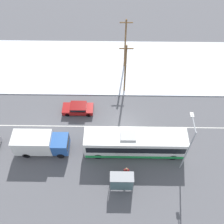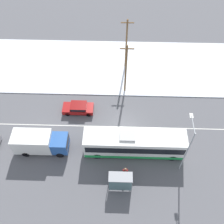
{
  "view_description": "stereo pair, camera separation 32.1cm",
  "coord_description": "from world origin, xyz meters",
  "views": [
    {
      "loc": [
        -1.36,
        -19.36,
        28.46
      ],
      "look_at": [
        -1.65,
        1.36,
        1.4
      ],
      "focal_mm": 42.0,
      "sensor_mm": 36.0,
      "label": 1
    },
    {
      "loc": [
        -1.04,
        -19.35,
        28.46
      ],
      "look_at": [
        -1.65,
        1.36,
        1.4
      ],
      "focal_mm": 42.0,
      "sensor_mm": 36.0,
      "label": 2
    }
  ],
  "objects": [
    {
      "name": "ground_plane",
      "position": [
        0.0,
        0.0,
        0.0
      ],
      "size": [
        120.0,
        120.0,
        0.0
      ],
      "primitive_type": "plane",
      "color": "#56565B"
    },
    {
      "name": "snow_lot",
      "position": [
        0.0,
        11.55,
        0.06
      ],
      "size": [
        80.0,
        12.25,
        0.12
      ],
      "color": "silver",
      "rests_on": "ground_plane"
    },
    {
      "name": "lane_marking_center",
      "position": [
        0.0,
        0.0,
        0.0
      ],
      "size": [
        60.0,
        0.12,
        0.0
      ],
      "color": "silver",
      "rests_on": "ground_plane"
    },
    {
      "name": "city_bus",
      "position": [
        1.13,
        -3.44,
        1.67
      ],
      "size": [
        11.9,
        2.57,
        3.41
      ],
      "color": "white",
      "rests_on": "ground_plane"
    },
    {
      "name": "box_truck",
      "position": [
        -10.14,
        -3.56,
        1.61
      ],
      "size": [
        6.44,
        2.3,
        2.92
      ],
      "color": "silver",
      "rests_on": "ground_plane"
    },
    {
      "name": "sedan_car",
      "position": [
        -6.25,
        2.46,
        0.73
      ],
      "size": [
        4.14,
        1.8,
        1.32
      ],
      "rotation": [
        0.0,
        0.0,
        3.14
      ],
      "color": "maroon",
      "rests_on": "ground_plane"
    },
    {
      "name": "pedestrian_at_stop",
      "position": [
        0.07,
        -6.76,
        1.1
      ],
      "size": [
        0.64,
        0.29,
        1.79
      ],
      "color": "#23232D",
      "rests_on": "ground_plane"
    },
    {
      "name": "bus_shelter",
      "position": [
        -0.47,
        -8.25,
        1.67
      ],
      "size": [
        2.56,
        1.2,
        2.4
      ],
      "color": "gray",
      "rests_on": "ground_plane"
    },
    {
      "name": "streetlamp",
      "position": [
        6.43,
        -5.25,
        4.82
      ],
      "size": [
        0.36,
        2.55,
        7.67
      ],
      "color": "#9EA3A8",
      "rests_on": "ground_plane"
    },
    {
      "name": "utility_pole_roadside",
      "position": [
        0.05,
        6.38,
        4.29
      ],
      "size": [
        1.8,
        0.24,
        8.2
      ],
      "color": "brown",
      "rests_on": "ground_plane"
    },
    {
      "name": "utility_pole_snowlot",
      "position": [
        0.12,
        11.62,
        4.36
      ],
      "size": [
        1.8,
        0.24,
        8.35
      ],
      "color": "brown",
      "rests_on": "ground_plane"
    }
  ]
}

